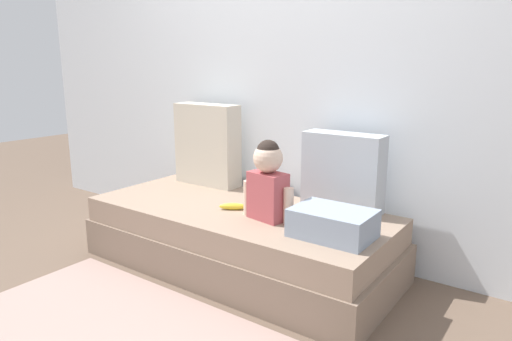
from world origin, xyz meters
TOP-DOWN VIEW (x-y plane):
  - ground_plane at (0.00, 0.00)m, footprint 12.00×12.00m
  - back_wall at (0.00, 0.55)m, footprint 5.13×0.10m
  - couch at (0.00, 0.00)m, footprint 1.93×0.85m
  - throw_pillow_left at (-0.53, 0.32)m, footprint 0.50×0.16m
  - throw_pillow_right at (0.53, 0.32)m, footprint 0.48×0.16m
  - toddler at (0.26, -0.07)m, footprint 0.33×0.17m
  - banana at (0.00, -0.05)m, footprint 0.17×0.13m
  - folded_blanket at (0.68, -0.11)m, footprint 0.40×0.28m
  - floor_rug at (0.00, -0.97)m, footprint 1.74×1.00m

SIDE VIEW (x-z plane):
  - ground_plane at x=0.00m, z-range 0.00..0.00m
  - floor_rug at x=0.00m, z-range 0.00..0.01m
  - couch at x=0.00m, z-range 0.00..0.39m
  - banana at x=0.00m, z-range 0.39..0.43m
  - folded_blanket at x=0.68m, z-range 0.39..0.53m
  - toddler at x=0.26m, z-range 0.39..0.85m
  - throw_pillow_right at x=0.53m, z-range 0.39..0.85m
  - throw_pillow_left at x=-0.53m, z-range 0.39..0.97m
  - back_wall at x=0.00m, z-range 0.00..2.48m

